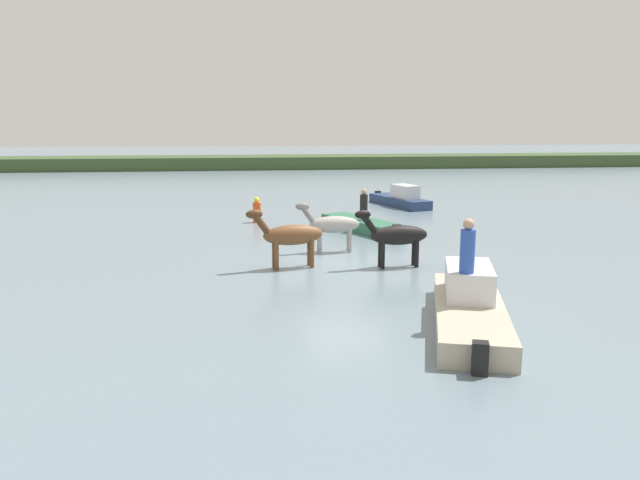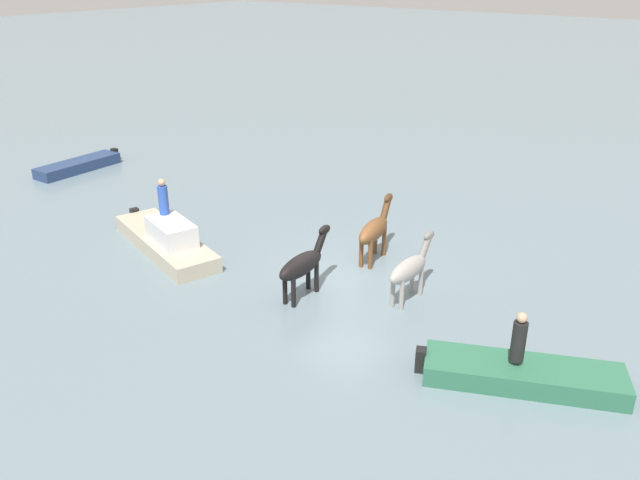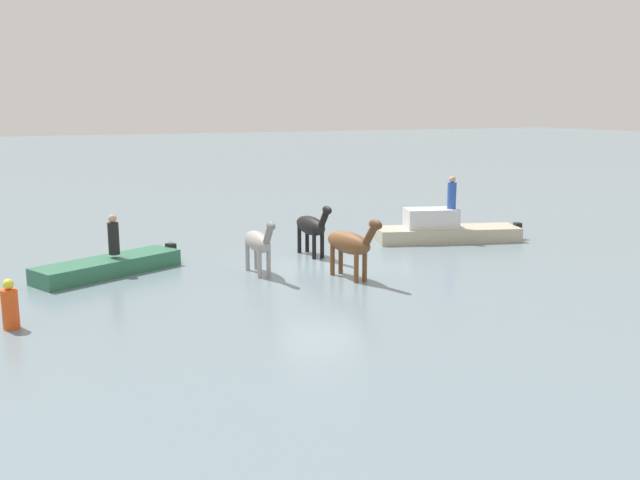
# 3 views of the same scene
# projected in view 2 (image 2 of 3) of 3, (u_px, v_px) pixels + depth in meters

# --- Properties ---
(ground_plane) EXTENTS (205.18, 205.18, 0.00)m
(ground_plane) POSITION_uv_depth(u_px,v_px,m) (344.00, 280.00, 19.06)
(ground_plane) COLOR slate
(horse_pinto_flank) EXTENTS (2.41, 0.88, 1.86)m
(horse_pinto_flank) POSITION_uv_depth(u_px,v_px,m) (374.00, 230.00, 19.97)
(horse_pinto_flank) COLOR brown
(horse_pinto_flank) RESTS_ON ground_plane
(horse_dun_straggler) EXTENTS (2.22, 0.52, 1.74)m
(horse_dun_straggler) POSITION_uv_depth(u_px,v_px,m) (409.00, 269.00, 17.61)
(horse_dun_straggler) COLOR #9E9993
(horse_dun_straggler) RESTS_ON ground_plane
(horse_mid_herd) EXTENTS (2.32, 0.62, 1.81)m
(horse_mid_herd) POSITION_uv_depth(u_px,v_px,m) (303.00, 264.00, 17.76)
(horse_mid_herd) COLOR black
(horse_mid_herd) RESTS_ON ground_plane
(boat_launch_far) EXTENTS (2.94, 4.49, 0.73)m
(boat_launch_far) POSITION_uv_depth(u_px,v_px,m) (522.00, 377.00, 14.35)
(boat_launch_far) COLOR #2D6B4C
(boat_launch_far) RESTS_ON ground_plane
(boat_dinghy_port) EXTENTS (2.92, 5.45, 1.36)m
(boat_dinghy_port) POSITION_uv_depth(u_px,v_px,m) (167.00, 242.00, 20.87)
(boat_dinghy_port) COLOR #B7AD93
(boat_dinghy_port) RESTS_ON ground_plane
(boat_tender_starboard) EXTENTS (4.12, 1.25, 0.72)m
(boat_tender_starboard) POSITION_uv_depth(u_px,v_px,m) (79.00, 167.00, 28.95)
(boat_tender_starboard) COLOR navy
(boat_tender_starboard) RESTS_ON ground_plane
(person_spotter_bow) EXTENTS (0.32, 0.32, 1.19)m
(person_spotter_bow) POSITION_uv_depth(u_px,v_px,m) (519.00, 338.00, 14.05)
(person_spotter_bow) COLOR black
(person_spotter_bow) RESTS_ON boat_launch_far
(person_helmsman_aft) EXTENTS (0.32, 0.32, 1.19)m
(person_helmsman_aft) POSITION_uv_depth(u_px,v_px,m) (163.00, 198.00, 20.50)
(person_helmsman_aft) COLOR #2D51B2
(person_helmsman_aft) RESTS_ON boat_dinghy_port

